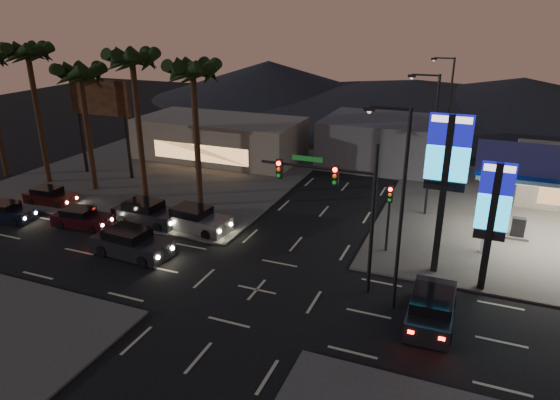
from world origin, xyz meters
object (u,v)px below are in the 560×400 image
at_px(pylon_sign_short, 493,208).
at_px(car_lane_a_rear, 6,212).
at_px(car_lane_b_mid, 147,213).
at_px(traffic_signal_mast, 340,194).
at_px(car_lane_a_front, 131,243).
at_px(car_lane_b_front, 195,220).
at_px(suv_station, 431,308).
at_px(car_lane_a_mid, 82,218).
at_px(car_lane_b_rear, 50,196).
at_px(pylon_sign_tall, 447,164).

height_order(pylon_sign_short, car_lane_a_rear, pylon_sign_short).
bearing_deg(car_lane_b_mid, traffic_signal_mast, -12.80).
relative_size(car_lane_a_front, car_lane_a_rear, 1.24).
bearing_deg(car_lane_a_front, pylon_sign_short, 10.33).
height_order(traffic_signal_mast, car_lane_b_front, traffic_signal_mast).
height_order(pylon_sign_short, suv_station, pylon_sign_short).
bearing_deg(car_lane_a_mid, pylon_sign_short, 3.06).
bearing_deg(car_lane_b_mid, car_lane_b_rear, 177.84).
distance_m(car_lane_b_front, suv_station, 16.72).
bearing_deg(pylon_sign_short, car_lane_b_front, 176.69).
relative_size(car_lane_a_front, car_lane_b_mid, 1.03).
distance_m(pylon_sign_short, traffic_signal_mast, 7.69).
height_order(car_lane_a_front, car_lane_a_mid, car_lane_a_front).
height_order(pylon_sign_tall, car_lane_b_rear, pylon_sign_tall).
height_order(car_lane_a_front, car_lane_b_rear, car_lane_a_front).
height_order(traffic_signal_mast, suv_station, traffic_signal_mast).
height_order(traffic_signal_mast, car_lane_a_mid, traffic_signal_mast).
distance_m(car_lane_a_front, car_lane_a_mid, 6.29).
xyz_separation_m(car_lane_a_mid, car_lane_b_mid, (3.83, 2.15, 0.13)).
relative_size(pylon_sign_short, car_lane_a_front, 1.36).
distance_m(car_lane_b_mid, car_lane_b_rear, 9.17).
height_order(traffic_signal_mast, car_lane_b_rear, traffic_signal_mast).
height_order(car_lane_a_rear, car_lane_b_mid, car_lane_b_mid).
bearing_deg(traffic_signal_mast, car_lane_b_rear, 171.26).
relative_size(pylon_sign_tall, suv_station, 1.87).
relative_size(traffic_signal_mast, car_lane_a_rear, 1.93).
bearing_deg(car_lane_b_front, suv_station, -17.73).
distance_m(pylon_sign_short, car_lane_a_front, 20.40).
height_order(traffic_signal_mast, car_lane_a_front, traffic_signal_mast).
height_order(pylon_sign_short, car_lane_b_front, pylon_sign_short).
bearing_deg(pylon_sign_short, car_lane_b_rear, 177.91).
height_order(traffic_signal_mast, car_lane_b_mid, traffic_signal_mast).
xyz_separation_m(pylon_sign_tall, car_lane_b_rear, (-28.41, 0.13, -5.79)).
height_order(pylon_sign_short, car_lane_a_front, pylon_sign_short).
distance_m(car_lane_a_front, car_lane_b_mid, 4.83).
bearing_deg(car_lane_b_front, pylon_sign_short, -3.31).
bearing_deg(car_lane_b_rear, traffic_signal_mast, -8.74).
distance_m(pylon_sign_short, car_lane_b_front, 18.53).
distance_m(pylon_sign_tall, suv_station, 7.59).
xyz_separation_m(pylon_sign_tall, suv_station, (0.35, -5.05, -5.66)).
relative_size(pylon_sign_tall, traffic_signal_mast, 1.12).
xyz_separation_m(car_lane_a_rear, car_lane_b_front, (13.25, 3.51, 0.13)).
bearing_deg(car_lane_b_rear, pylon_sign_tall, -0.26).
relative_size(traffic_signal_mast, suv_station, 1.67).
bearing_deg(car_lane_a_rear, car_lane_a_mid, 10.81).
relative_size(car_lane_a_mid, car_lane_b_rear, 1.01).
relative_size(car_lane_b_mid, suv_station, 1.04).
bearing_deg(suv_station, pylon_sign_tall, 93.95).
bearing_deg(car_lane_b_rear, pylon_sign_short, -2.09).
distance_m(pylon_sign_tall, car_lane_b_mid, 20.06).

